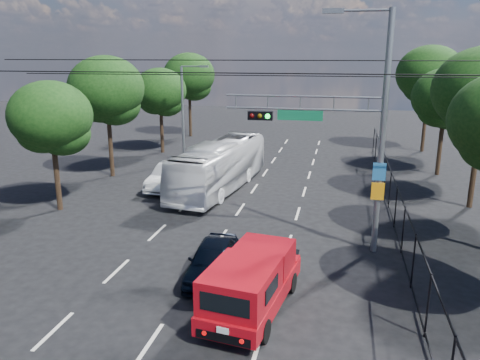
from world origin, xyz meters
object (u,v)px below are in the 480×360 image
(navy_hatchback, at_px, (213,260))
(white_van, at_px, (171,176))
(red_pickup, at_px, (252,281))
(white_bus, at_px, (220,166))
(signal_mast, at_px, (351,123))

(navy_hatchback, bearing_deg, white_van, 114.63)
(red_pickup, bearing_deg, white_bus, 108.85)
(navy_hatchback, height_order, white_van, white_van)
(white_van, bearing_deg, signal_mast, -32.93)
(white_bus, height_order, white_van, white_bus)
(signal_mast, relative_size, white_van, 2.05)
(red_pickup, xyz_separation_m, white_bus, (-4.49, 13.14, 0.41))
(signal_mast, relative_size, white_bus, 0.92)
(signal_mast, bearing_deg, navy_hatchback, -141.79)
(red_pickup, bearing_deg, signal_mast, 63.65)
(red_pickup, xyz_separation_m, white_van, (-7.40, 12.66, -0.26))
(navy_hatchback, distance_m, white_van, 12.02)
(navy_hatchback, xyz_separation_m, white_bus, (-2.65, 11.14, 0.77))
(red_pickup, bearing_deg, navy_hatchback, 132.47)
(signal_mast, relative_size, red_pickup, 1.77)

